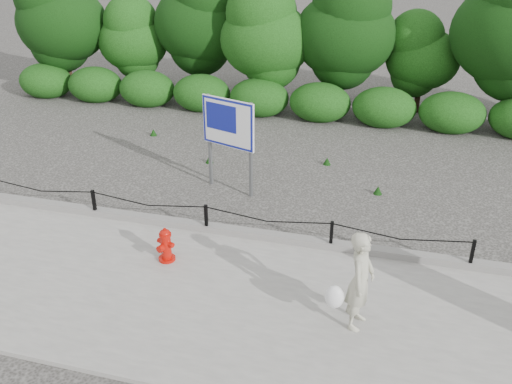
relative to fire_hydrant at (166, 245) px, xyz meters
name	(u,v)px	position (x,y,z in m)	size (l,w,h in m)	color
ground	(207,235)	(0.36, 1.16, -0.40)	(90.00, 90.00, 0.00)	#2D2B28
sidewalk	(167,291)	(0.36, -0.84, -0.36)	(14.00, 4.00, 0.08)	gray
curb	(208,227)	(0.36, 1.21, -0.25)	(14.00, 0.22, 0.14)	slate
chain_barrier	(206,215)	(0.36, 1.16, 0.06)	(10.06, 0.06, 0.60)	black
treeline	(319,28)	(1.05, 10.06, 2.26)	(20.55, 3.91, 5.14)	black
fire_hydrant	(166,245)	(0.00, 0.00, 0.00)	(0.39, 0.40, 0.67)	#B30E06
pedestrian	(359,282)	(3.53, -0.88, 0.47)	(0.74, 0.65, 1.61)	#AFAD96
advertising_sign	(228,127)	(0.18, 3.23, 1.17)	(1.33, 0.53, 2.23)	slate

